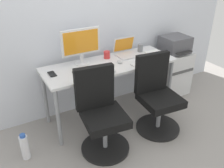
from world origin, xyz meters
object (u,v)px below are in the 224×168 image
object	(u,v)px
office_chair_left	(101,115)
desktop_monitor	(81,44)
printer	(175,44)
water_bottle_on_floor	(25,147)
office_chair_right	(157,97)
coffee_mug	(107,55)
open_laptop	(127,51)
side_cabinet	(171,72)

from	to	relation	value
office_chair_left	desktop_monitor	xyz separation A→B (m)	(0.08, 0.65, 0.58)
office_chair_left	printer	bearing A→B (deg)	21.65
water_bottle_on_floor	desktop_monitor	bearing A→B (deg)	26.04
office_chair_right	water_bottle_on_floor	xyz separation A→B (m)	(-1.54, 0.23, -0.28)
printer	coffee_mug	distance (m)	1.10
open_laptop	coffee_mug	xyz separation A→B (m)	(-0.29, 0.02, -0.01)
desktop_monitor	office_chair_right	bearing A→B (deg)	-44.43
desktop_monitor	open_laptop	world-z (taller)	desktop_monitor
office_chair_right	water_bottle_on_floor	distance (m)	1.58
water_bottle_on_floor	open_laptop	world-z (taller)	open_laptop
printer	desktop_monitor	distance (m)	1.46
water_bottle_on_floor	desktop_monitor	size ratio (longest dim) A/B	0.65
water_bottle_on_floor	open_laptop	bearing A→B (deg)	15.30
office_chair_left	desktop_monitor	size ratio (longest dim) A/B	1.96
open_laptop	water_bottle_on_floor	bearing A→B (deg)	-164.70
office_chair_left	coffee_mug	xyz separation A→B (m)	(0.43, 0.66, 0.38)
office_chair_left	office_chair_right	size ratio (longest dim) A/B	1.00
office_chair_left	water_bottle_on_floor	bearing A→B (deg)	163.89
printer	open_laptop	bearing A→B (deg)	177.27
printer	coffee_mug	size ratio (longest dim) A/B	4.35
office_chair_right	side_cabinet	xyz separation A→B (m)	(0.77, 0.60, -0.10)
open_laptop	office_chair_right	bearing A→B (deg)	-87.27
office_chair_right	printer	size ratio (longest dim) A/B	2.35
printer	water_bottle_on_floor	world-z (taller)	printer
office_chair_right	side_cabinet	bearing A→B (deg)	37.95
desktop_monitor	coffee_mug	distance (m)	0.40
side_cabinet	printer	size ratio (longest dim) A/B	1.64
office_chair_right	coffee_mug	bearing A→B (deg)	115.72
printer	water_bottle_on_floor	distance (m)	2.43
coffee_mug	office_chair_left	bearing A→B (deg)	-122.73
side_cabinet	water_bottle_on_floor	size ratio (longest dim) A/B	2.12
office_chair_left	open_laptop	xyz separation A→B (m)	(0.72, 0.64, 0.39)
water_bottle_on_floor	open_laptop	distance (m)	1.70
office_chair_right	coffee_mug	distance (m)	0.83
office_chair_left	side_cabinet	bearing A→B (deg)	21.68
open_laptop	office_chair_left	bearing A→B (deg)	-138.09
office_chair_right	water_bottle_on_floor	bearing A→B (deg)	171.54
office_chair_left	side_cabinet	world-z (taller)	office_chair_left
office_chair_right	printer	distance (m)	1.04
office_chair_left	printer	world-z (taller)	office_chair_left
office_chair_right	desktop_monitor	size ratio (longest dim) A/B	1.96
water_bottle_on_floor	desktop_monitor	distance (m)	1.29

